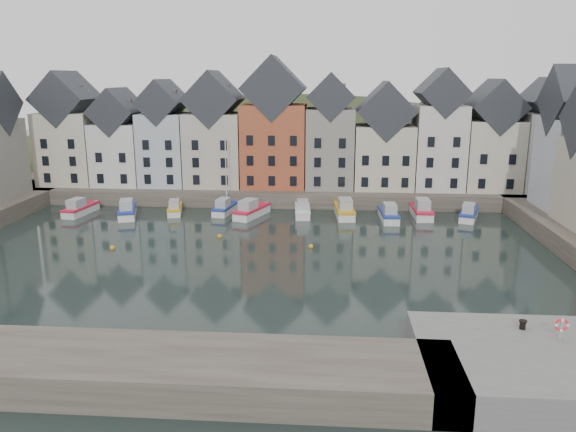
# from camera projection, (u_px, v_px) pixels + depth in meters

# --- Properties ---
(ground) EXTENTS (260.00, 260.00, 0.00)m
(ground) POSITION_uv_depth(u_px,v_px,m) (245.00, 262.00, 52.76)
(ground) COLOR black
(ground) RESTS_ON ground
(far_quay) EXTENTS (90.00, 16.00, 2.00)m
(far_quay) POSITION_uv_depth(u_px,v_px,m) (276.00, 190.00, 81.55)
(far_quay) COLOR #443C34
(far_quay) RESTS_ON ground
(near_wall) EXTENTS (50.00, 6.00, 2.00)m
(near_wall) POSITION_uv_depth(u_px,v_px,m) (14.00, 365.00, 31.95)
(near_wall) COLOR #443C34
(near_wall) RESTS_ON ground
(hillside) EXTENTS (153.60, 70.40, 64.00)m
(hillside) POSITION_uv_depth(u_px,v_px,m) (289.00, 258.00, 111.29)
(hillside) COLOR #243118
(hillside) RESTS_ON ground
(far_terrace) EXTENTS (72.37, 8.16, 17.78)m
(far_terrace) POSITION_uv_depth(u_px,v_px,m) (297.00, 137.00, 77.48)
(far_terrace) COLOR beige
(far_terrace) RESTS_ON far_quay
(mooring_buoys) EXTENTS (20.50, 5.50, 0.50)m
(mooring_buoys) POSITION_uv_depth(u_px,v_px,m) (215.00, 243.00, 58.17)
(mooring_buoys) COLOR gold
(mooring_buoys) RESTS_ON ground
(boat_a) EXTENTS (2.66, 6.35, 2.36)m
(boat_a) POSITION_uv_depth(u_px,v_px,m) (80.00, 209.00, 70.93)
(boat_a) COLOR silver
(boat_a) RESTS_ON ground
(boat_b) EXTENTS (3.85, 6.86, 2.52)m
(boat_b) POSITION_uv_depth(u_px,v_px,m) (127.00, 211.00, 69.78)
(boat_b) COLOR silver
(boat_b) RESTS_ON ground
(boat_c) EXTENTS (2.77, 5.63, 2.07)m
(boat_c) POSITION_uv_depth(u_px,v_px,m) (175.00, 209.00, 71.43)
(boat_c) COLOR silver
(boat_c) RESTS_ON ground
(boat_d) EXTENTS (2.68, 6.06, 11.19)m
(boat_d) POSITION_uv_depth(u_px,v_px,m) (225.00, 208.00, 71.53)
(boat_d) COLOR silver
(boat_d) RESTS_ON ground
(boat_e) EXTENTS (4.20, 6.92, 2.54)m
(boat_e) POSITION_uv_depth(u_px,v_px,m) (251.00, 211.00, 69.74)
(boat_e) COLOR silver
(boat_e) RESTS_ON ground
(boat_f) EXTENTS (2.26, 6.11, 2.30)m
(boat_f) POSITION_uv_depth(u_px,v_px,m) (302.00, 210.00, 70.32)
(boat_f) COLOR silver
(boat_f) RESTS_ON ground
(boat_g) EXTENTS (2.66, 7.03, 2.64)m
(boat_g) POSITION_uv_depth(u_px,v_px,m) (344.00, 210.00, 69.88)
(boat_g) COLOR silver
(boat_g) RESTS_ON ground
(boat_h) EXTENTS (2.18, 6.39, 2.43)m
(boat_h) POSITION_uv_depth(u_px,v_px,m) (389.00, 214.00, 68.01)
(boat_h) COLOR silver
(boat_h) RESTS_ON ground
(boat_i) EXTENTS (2.22, 6.92, 2.65)m
(boat_i) POSITION_uv_depth(u_px,v_px,m) (421.00, 210.00, 69.75)
(boat_i) COLOR silver
(boat_i) RESTS_ON ground
(boat_j) EXTENTS (3.64, 6.21, 2.28)m
(boat_j) POSITION_uv_depth(u_px,v_px,m) (469.00, 214.00, 68.51)
(boat_j) COLOR silver
(boat_j) RESTS_ON ground
(mooring_bollard) EXTENTS (0.48, 0.48, 0.56)m
(mooring_bollard) POSITION_uv_depth(u_px,v_px,m) (523.00, 324.00, 34.15)
(mooring_bollard) COLOR black
(mooring_bollard) RESTS_ON near_quay
(life_ring_post) EXTENTS (0.80, 0.17, 1.30)m
(life_ring_post) POSITION_uv_depth(u_px,v_px,m) (561.00, 325.00, 32.72)
(life_ring_post) COLOR gray
(life_ring_post) RESTS_ON near_quay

